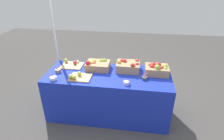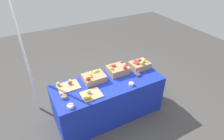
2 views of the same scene
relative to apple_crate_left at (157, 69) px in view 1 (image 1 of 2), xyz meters
name	(u,v)px [view 1 (image 1 of 2)]	position (x,y,z in m)	size (l,w,h in m)	color
ground_plane	(108,112)	(-0.73, -0.13, -0.82)	(10.00, 10.00, 0.00)	#474442
table	(108,94)	(-0.73, -0.13, -0.45)	(1.90, 0.76, 0.74)	#192DB7
apple_crate_left	(157,69)	(0.00, 0.00, 0.00)	(0.35, 0.27, 0.18)	tan
apple_crate_middle	(128,66)	(-0.44, 0.04, 0.00)	(0.36, 0.29, 0.17)	tan
apple_crate_right	(98,65)	(-0.92, 0.03, -0.01)	(0.37, 0.29, 0.17)	tan
cutting_board_front	(78,77)	(-1.14, -0.31, -0.05)	(0.31, 0.26, 0.09)	tan
cutting_board_back	(72,64)	(-1.38, 0.08, -0.06)	(0.35, 0.28, 0.09)	tan
sample_bowl_near	(145,78)	(-0.18, -0.21, -0.05)	(0.10, 0.08, 0.10)	#4C4C51
sample_bowl_mid	(127,83)	(-0.43, -0.38, -0.05)	(0.08, 0.09, 0.10)	silver
sample_bowl_far	(58,71)	(-1.51, -0.17, -0.05)	(0.09, 0.09, 0.10)	gray
sample_bowl_extra	(53,78)	(-1.48, -0.41, -0.05)	(0.10, 0.10, 0.10)	silver
tent_pole	(54,32)	(-1.87, 0.63, 0.33)	(0.04, 0.04, 2.29)	white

